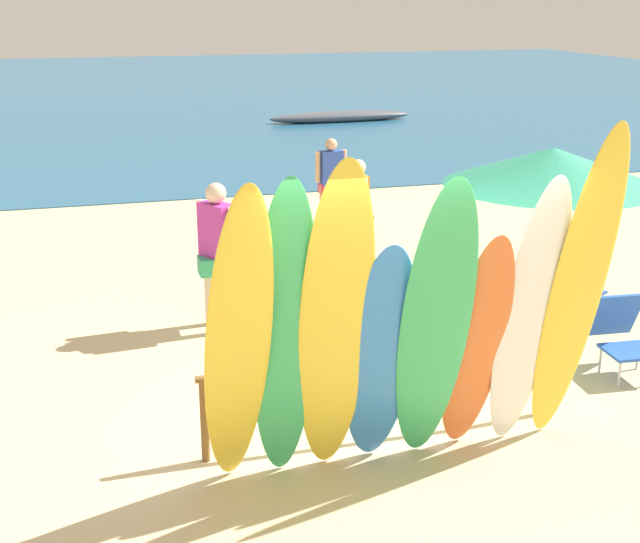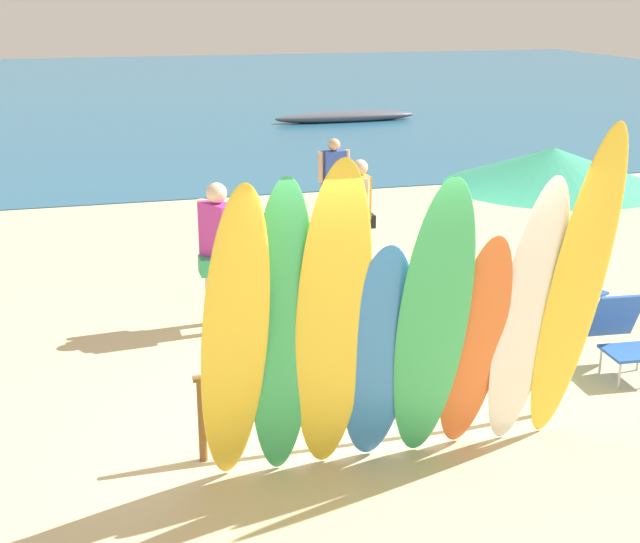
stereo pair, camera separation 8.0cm
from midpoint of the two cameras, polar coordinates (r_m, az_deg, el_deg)
ground at (r=20.97m, az=-8.67°, el=7.21°), size 60.00×60.00×0.00m
ocean_water at (r=36.50m, az=-11.76°, el=11.42°), size 60.00×40.00×0.02m
surfboard_rack at (r=7.58m, az=4.27°, el=-6.59°), size 3.21×0.07×0.77m
surfboard_yellow_0 at (r=6.44m, az=-5.20°, el=-4.66°), size 0.58×0.89×2.56m
surfboard_green_1 at (r=6.60m, az=-2.15°, el=-4.13°), size 0.51×0.57×2.53m
surfboard_yellow_2 at (r=6.63m, az=1.16°, el=-3.43°), size 0.59×0.69×2.66m
surfboard_blue_3 at (r=6.94m, az=4.11°, el=-5.52°), size 0.58×0.60×1.98m
surfboard_green_4 at (r=6.85m, az=7.65°, el=-3.55°), size 0.62×0.80×2.52m
surfboard_orange_5 at (r=7.21m, az=10.31°, el=-4.75°), size 0.53×0.64×2.00m
surfboard_white_6 at (r=7.30m, az=13.59°, el=-2.87°), size 0.59×0.63×2.43m
surfboard_yellow_7 at (r=7.39m, az=16.56°, el=-1.20°), size 0.59×0.78×2.84m
beachgoer_midbeach at (r=9.98m, az=-6.38°, el=1.67°), size 0.45×0.57×1.71m
beachgoer_photographing at (r=14.46m, az=1.07°, el=6.19°), size 0.55×0.24×1.47m
beachgoer_by_water at (r=12.18m, az=2.77°, el=4.22°), size 0.40×0.59×1.55m
beach_chair_red at (r=11.03m, az=16.08°, el=-0.42°), size 0.72×0.83×0.82m
beach_chair_blue at (r=9.43m, az=19.28°, el=-3.81°), size 0.55×0.73×0.81m
beach_umbrella at (r=9.50m, az=15.12°, el=6.56°), size 2.27×2.27×2.19m
distant_boat at (r=26.91m, az=1.77°, el=10.01°), size 4.41×0.81×0.35m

